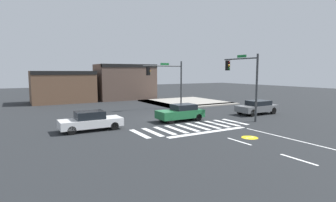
# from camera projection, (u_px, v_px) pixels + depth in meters

# --- Properties ---
(ground_plane) EXTENTS (120.00, 120.00, 0.00)m
(ground_plane) POSITION_uv_depth(u_px,v_px,m) (164.00, 118.00, 24.77)
(ground_plane) COLOR #232628
(crosswalk_near) EXTENTS (9.38, 3.04, 0.01)m
(crosswalk_near) POSITION_uv_depth(u_px,v_px,m) (192.00, 127.00, 20.90)
(crosswalk_near) COLOR silver
(crosswalk_near) RESTS_ON ground_plane
(lane_markings) EXTENTS (6.80, 18.75, 0.01)m
(lane_markings) POSITION_uv_depth(u_px,v_px,m) (278.00, 146.00, 15.52)
(lane_markings) COLOR white
(lane_markings) RESTS_ON ground_plane
(bike_detector_marking) EXTENTS (1.07, 1.07, 0.01)m
(bike_detector_marking) POSITION_uv_depth(u_px,v_px,m) (250.00, 138.00, 17.55)
(bike_detector_marking) COLOR yellow
(bike_detector_marking) RESTS_ON ground_plane
(curb_corner_northeast) EXTENTS (10.00, 10.60, 0.15)m
(curb_corner_northeast) POSITION_uv_depth(u_px,v_px,m) (184.00, 102.00, 37.09)
(curb_corner_northeast) COLOR #9E998E
(curb_corner_northeast) RESTS_ON ground_plane
(storefront_row) EXTENTS (17.73, 5.26, 5.44)m
(storefront_row) POSITION_uv_depth(u_px,v_px,m) (99.00, 84.00, 40.06)
(storefront_row) COLOR brown
(storefront_row) RESTS_ON ground_plane
(traffic_signal_northeast) EXTENTS (5.06, 0.32, 5.53)m
(traffic_signal_northeast) POSITION_uv_depth(u_px,v_px,m) (167.00, 77.00, 30.71)
(traffic_signal_northeast) COLOR #383A3D
(traffic_signal_northeast) RESTS_ON ground_plane
(traffic_signal_southeast) EXTENTS (0.32, 4.15, 5.81)m
(traffic_signal_southeast) POSITION_uv_depth(u_px,v_px,m) (243.00, 75.00, 24.06)
(traffic_signal_southeast) COLOR #383A3D
(traffic_signal_southeast) RESTS_ON ground_plane
(car_white) EXTENTS (4.46, 1.75, 1.43)m
(car_white) POSITION_uv_depth(u_px,v_px,m) (91.00, 121.00, 19.68)
(car_white) COLOR white
(car_white) RESTS_ON ground_plane
(car_gray) EXTENTS (4.39, 1.88, 1.39)m
(car_gray) POSITION_uv_depth(u_px,v_px,m) (257.00, 107.00, 27.23)
(car_gray) COLOR slate
(car_gray) RESTS_ON ground_plane
(car_green) EXTENTS (4.15, 1.77, 1.45)m
(car_green) POSITION_uv_depth(u_px,v_px,m) (181.00, 112.00, 23.55)
(car_green) COLOR #1E6638
(car_green) RESTS_ON ground_plane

